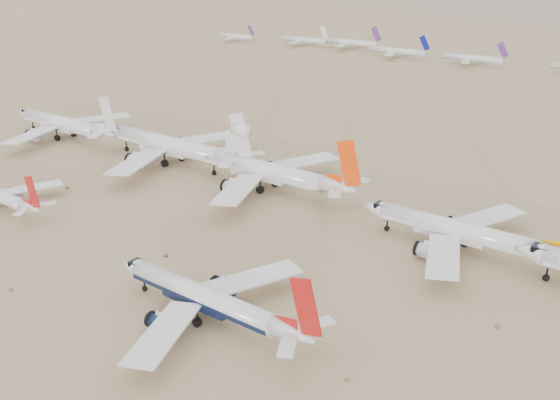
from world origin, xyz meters
name	(u,v)px	position (x,y,z in m)	size (l,w,h in m)	color
ground	(225,332)	(0.00, 0.00, 0.00)	(7000.00, 7000.00, 0.00)	#876C4E
main_airliner	(210,300)	(-4.53, 1.15, 4.39)	(45.24, 44.19, 15.97)	silver
row2_gold_tail	(464,232)	(21.13, 56.47, 4.82)	(48.46, 47.40, 17.26)	silver
row2_orange_tail	(270,172)	(-37.83, 61.18, 5.49)	(54.85, 53.66, 19.56)	silver
row2_white_trijet	(176,146)	(-75.86, 61.48, 6.13)	(59.76, 58.41, 21.18)	silver
row2_white_twin	(65,124)	(-129.48, 58.13, 5.41)	(53.82, 52.66, 19.23)	silver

